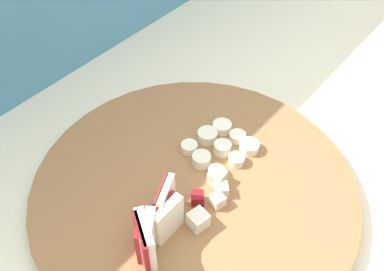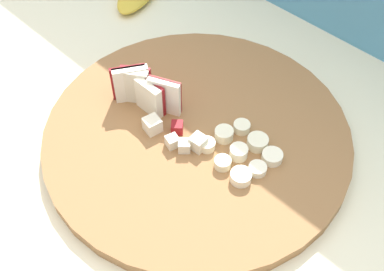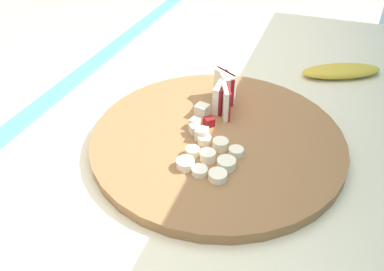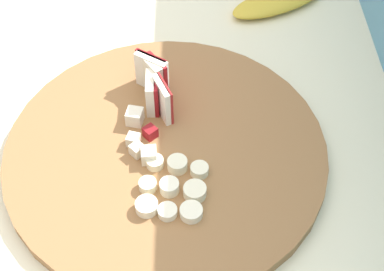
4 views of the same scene
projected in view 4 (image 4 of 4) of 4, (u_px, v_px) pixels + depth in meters
cutting_board at (166, 151)px, 0.74m from camera, size 0.43×0.43×0.02m
apple_wedge_fan at (155, 84)px, 0.77m from camera, size 0.10×0.06×0.06m
apple_dice_pile at (141, 136)px, 0.73m from camera, size 0.09×0.05×0.02m
banana_slice_rows at (173, 188)px, 0.68m from camera, size 0.10×0.09×0.02m
banana_peel at (278, 1)px, 0.95m from camera, size 0.14×0.19×0.02m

